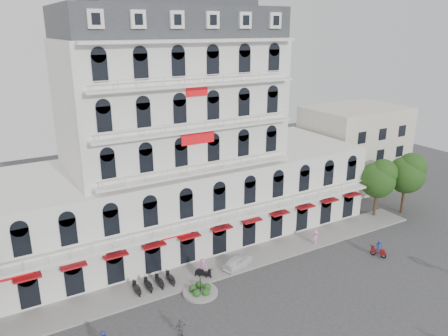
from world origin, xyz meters
TOP-DOWN VIEW (x-y plane):
  - ground at (0.00, 0.00)m, footprint 120.00×120.00m
  - sidewalk at (0.00, 9.00)m, footprint 53.00×4.00m
  - main_building at (0.00, 18.00)m, footprint 45.00×15.00m
  - flank_building_east at (30.00, 20.00)m, footprint 14.00×10.00m
  - traffic_island at (-3.00, 6.00)m, footprint 3.20×3.20m
  - parked_scooter_row at (-6.35, 8.80)m, footprint 4.40×1.80m
  - tree_east_inner at (24.05, 9.98)m, footprint 4.40×4.37m
  - tree_east_outer at (28.05, 8.98)m, footprint 4.65×4.65m
  - parked_car at (2.34, 8.15)m, footprint 4.02×2.77m
  - rider_east at (16.27, 2.55)m, footprint 0.91×1.61m
  - rider_center at (-1.62, 8.12)m, footprint 1.33×1.28m
  - pedestrian_mid at (-6.92, 1.67)m, footprint 0.97×0.59m
  - pedestrian_right at (12.25, 7.90)m, footprint 1.29×1.03m

SIDE VIEW (x-z plane):
  - ground at x=0.00m, z-range 0.00..0.00m
  - parked_scooter_row at x=-6.35m, z-range -0.55..0.55m
  - sidewalk at x=0.00m, z-range 0.00..0.16m
  - traffic_island at x=-3.00m, z-range -0.54..1.06m
  - parked_car at x=2.34m, z-range 0.00..1.27m
  - pedestrian_mid at x=-6.92m, z-range 0.00..1.54m
  - pedestrian_right at x=12.25m, z-range 0.00..1.75m
  - rider_east at x=16.27m, z-range -0.04..1.89m
  - rider_center at x=-1.62m, z-range 0.05..2.19m
  - tree_east_inner at x=24.05m, z-range 1.43..9.00m
  - tree_east_outer at x=28.05m, z-range 1.52..9.58m
  - flank_building_east at x=30.00m, z-range 0.00..12.00m
  - main_building at x=0.00m, z-range -2.94..22.86m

